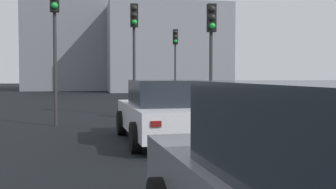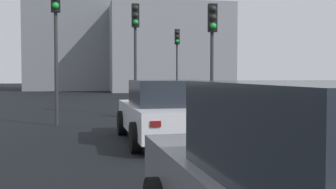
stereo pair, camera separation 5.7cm
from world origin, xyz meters
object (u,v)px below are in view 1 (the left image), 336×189
object	(u,v)px
traffic_light_near_left	(175,50)
traffic_light_far_right	(55,24)
traffic_light_near_right	(212,38)
traffic_light_far_left	(134,36)
car_white_lead	(167,112)

from	to	relation	value
traffic_light_near_left	traffic_light_far_right	bearing A→B (deg)	-25.52
traffic_light_near_left	traffic_light_near_right	xyz separation A→B (m)	(-11.87, 1.27, -0.29)
traffic_light_near_right	traffic_light_far_right	distance (m)	4.95
traffic_light_far_left	traffic_light_near_left	bearing A→B (deg)	156.50
traffic_light_near_left	traffic_light_near_right	bearing A→B (deg)	-3.51
traffic_light_far_right	car_white_lead	bearing A→B (deg)	31.27
car_white_lead	traffic_light_far_left	xyz separation A→B (m)	(6.70, 0.04, 2.39)
traffic_light_near_left	traffic_light_near_right	world-z (taller)	traffic_light_near_left
traffic_light_near_left	traffic_light_far_right	xyz separation A→B (m)	(-11.61, 6.20, 0.08)
car_white_lead	traffic_light_far_left	world-z (taller)	traffic_light_far_left
car_white_lead	traffic_light_near_right	distance (m)	4.57
traffic_light_near_left	traffic_light_near_right	distance (m)	11.94
traffic_light_far_right	traffic_light_near_right	bearing A→B (deg)	81.18
car_white_lead	traffic_light_near_right	world-z (taller)	traffic_light_near_right
traffic_light_near_right	traffic_light_far_left	size ratio (longest dim) A/B	0.90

